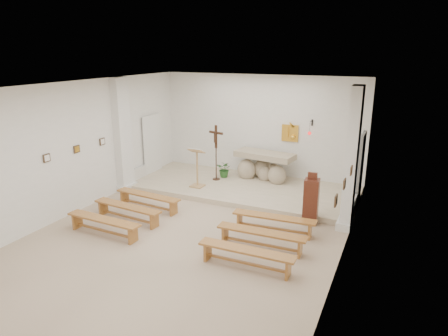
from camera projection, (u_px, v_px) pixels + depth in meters
The scene contains 29 objects.
ground at pixel (188, 235), 9.57m from camera, with size 7.00×10.00×0.00m, color #CCAE93.
wall_left at pixel (70, 150), 10.46m from camera, with size 0.02×10.00×3.50m, color white.
wall_right at pixel (344, 186), 7.68m from camera, with size 0.02×10.00×3.50m, color white.
wall_back at pixel (260, 127), 13.43m from camera, with size 7.00×0.02×3.50m, color white.
ceiling at pixel (184, 87), 8.58m from camera, with size 7.00×10.00×0.02m, color silver.
sanctuary_platform at pixel (243, 188), 12.60m from camera, with size 6.98×3.00×0.15m, color beige.
pilaster_left at pixel (123, 136), 12.16m from camera, with size 0.26×0.55×3.50m, color white.
pilaster_right at pixel (352, 160), 9.48m from camera, with size 0.26×0.55×3.50m, color white.
gold_wall_relief at pixel (290, 133), 13.01m from camera, with size 0.55×0.04×0.55m, color gold.
sanctuary_lamp at pixel (310, 132), 12.47m from camera, with size 0.11×0.36×0.44m.
station_frame_left_front at pixel (47, 158), 9.76m from camera, with size 0.03×0.20×0.20m, color #46311E.
station_frame_left_mid at pixel (77, 149), 10.63m from camera, with size 0.03×0.20×0.20m, color #46311E.
station_frame_left_rear at pixel (102, 142), 11.51m from camera, with size 0.03×0.20×0.20m, color #46311E.
station_frame_right_front at pixel (336, 201), 7.00m from camera, with size 0.03×0.20×0.20m, color #46311E.
station_frame_right_mid at pixel (345, 184), 7.88m from camera, with size 0.03×0.20×0.20m, color #46311E.
station_frame_right_rear at pixel (351, 170), 8.75m from camera, with size 0.03×0.20×0.20m, color #46311E.
radiator_left at pixel (138, 175), 13.21m from camera, with size 0.10×0.85×0.52m, color silver.
radiator_right at pixel (352, 208), 10.49m from camera, with size 0.10×0.85×0.52m, color silver.
altar at pixel (264, 168), 13.11m from camera, with size 2.03×1.03×1.00m.
lectern at pixel (197, 167), 12.31m from camera, with size 0.46×0.39×1.27m.
crucifix_stand at pixel (216, 149), 12.87m from camera, with size 0.54×0.24×1.82m.
potted_plant at pixel (225, 169), 13.33m from camera, with size 0.50×0.44×0.56m, color #295D25.
donation_pedestal at pixel (311, 201), 10.07m from camera, with size 0.39×0.39×1.35m.
bench_left_front at pixel (148, 198), 11.05m from camera, with size 2.04×0.50×0.43m.
bench_right_front at pixel (274, 220), 9.61m from camera, with size 2.03×0.44×0.43m.
bench_left_second at pixel (128, 209), 10.26m from camera, with size 2.04×0.50×0.43m.
bench_right_second at pixel (261, 236), 8.81m from camera, with size 2.03×0.37×0.43m.
bench_left_third at pixel (104, 223), 9.47m from camera, with size 2.03×0.41×0.43m.
bench_right_third at pixel (246, 254), 8.02m from camera, with size 2.02×0.34×0.43m.
Camera 1 is at (4.39, -7.58, 4.26)m, focal length 32.00 mm.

